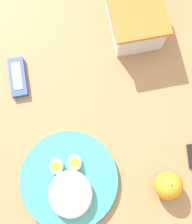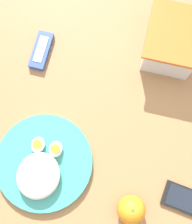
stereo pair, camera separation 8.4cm
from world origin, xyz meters
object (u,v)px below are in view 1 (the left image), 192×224
Objects in this scene: candy_bar at (18,77)px; rice_plate at (69,183)px; orange_fruit at (168,186)px; food_container at (135,21)px.

rice_plate is at bearing 16.42° from candy_bar.
rice_plate is (-0.06, -0.25, -0.02)m from orange_fruit.
food_container reaches higher than rice_plate.
rice_plate is 2.23× the size of candy_bar.
orange_fruit reaches higher than rice_plate.
candy_bar is at bearing -163.58° from rice_plate.
orange_fruit is at bearing 77.44° from rice_plate.
orange_fruit is 0.25m from rice_plate.
food_container is at bearing 177.93° from orange_fruit.
food_container is 0.49m from rice_plate.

